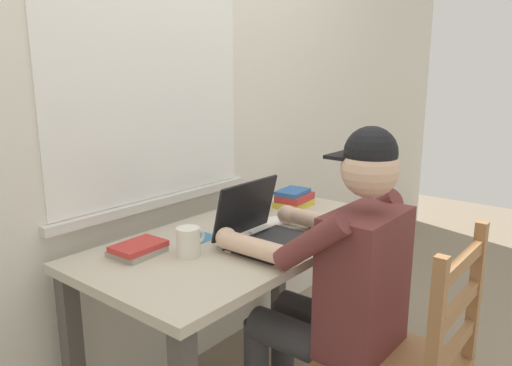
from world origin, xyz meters
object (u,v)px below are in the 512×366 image
Objects in this scene: desk at (246,260)px; book_stack_main at (294,198)px; coffee_mug_white at (189,242)px; coffee_mug_dark at (257,206)px; computer_mouse at (317,226)px; landscape_photo_print at (200,238)px; wooden_chair at (409,365)px; book_stack_side at (138,249)px; seated_person at (337,280)px; laptop at (263,229)px.

desk is 7.00× the size of book_stack_main.
coffee_mug_white is 0.56m from coffee_mug_dark.
landscape_photo_print is at bearing 141.82° from computer_mouse.
desk is 0.22m from landscape_photo_print.
book_stack_main reaches higher than desk.
wooden_chair is 7.54× the size of coffee_mug_white.
landscape_photo_print is at bearing -12.00° from book_stack_side.
book_stack_main is (0.46, 0.50, 0.12)m from seated_person.
book_stack_main is (0.46, 0.78, 0.35)m from wooden_chair.
laptop is at bearing 92.85° from wooden_chair.
book_stack_main is at bearing 10.50° from desk.
seated_person is 0.33m from computer_mouse.
seated_person reaches higher than book_stack_side.
coffee_mug_dark is (0.27, 0.24, -0.01)m from laptop.
desk is at bearing 74.84° from laptop.
book_stack_side is (-0.65, 0.03, -0.02)m from coffee_mug_dark.
seated_person is at bearing -135.05° from computer_mouse.
book_stack_side is at bearing 125.43° from seated_person.
book_stack_side reaches higher than landscape_photo_print.
desk is 4.09× the size of laptop.
coffee_mug_dark reaches higher than desk.
computer_mouse is at bearing -29.01° from book_stack_side.
wooden_chair is (-0.00, -0.28, -0.23)m from seated_person.
coffee_mug_white is 0.19m from book_stack_side.
book_stack_main is (0.77, 0.08, -0.01)m from coffee_mug_white.
coffee_mug_white is (-0.31, 0.71, 0.36)m from wooden_chair.
seated_person is 0.72m from book_stack_side.
wooden_chair is 0.88m from landscape_photo_print.
seated_person reaches higher than desk.
coffee_mug_dark is (0.24, 0.83, 0.35)m from wooden_chair.
book_stack_main is at bearing 50.25° from computer_mouse.
laptop is 2.89× the size of coffee_mug_dark.
laptop is 0.27m from computer_mouse.
wooden_chair is at bearing -90.00° from seated_person.
book_stack_main is at bearing -12.86° from coffee_mug_dark.
wooden_chair is 2.82× the size of laptop.
coffee_mug_white is (-0.53, 0.20, 0.04)m from computer_mouse.
laptop reaches higher than book_stack_main.
book_stack_side is at bearing 177.58° from coffee_mug_dark.
book_stack_side is (-0.87, 0.08, -0.02)m from book_stack_main.
wooden_chair is 8.14× the size of coffee_mug_dark.
desk is at bearing -35.18° from landscape_photo_print.
book_stack_side is 0.27m from landscape_photo_print.
seated_person is at bearing -54.57° from book_stack_side.
coffee_mug_dark is (0.55, 0.13, -0.01)m from coffee_mug_white.
seated_person is 1.33× the size of wooden_chair.
laptop is at bearing 95.40° from seated_person.
computer_mouse is 0.52× the size of book_stack_main.
computer_mouse is (0.26, -0.09, -0.04)m from laptop.
desk is 13.51× the size of computer_mouse.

